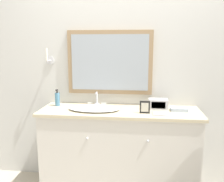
% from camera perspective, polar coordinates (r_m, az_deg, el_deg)
% --- Properties ---
extents(wall_back, '(8.00, 0.18, 2.55)m').
position_cam_1_polar(wall_back, '(2.82, 2.21, 4.33)').
color(wall_back, silver).
rests_on(wall_back, ground_plane).
extents(vanity_counter, '(1.67, 0.53, 0.91)m').
position_cam_1_polar(vanity_counter, '(2.76, 1.68, -13.54)').
color(vanity_counter, beige).
rests_on(vanity_counter, ground_plane).
extents(sink_basin, '(0.54, 0.35, 0.16)m').
position_cam_1_polar(sink_basin, '(2.61, -4.07, -3.90)').
color(sink_basin, white).
rests_on(sink_basin, vanity_counter).
extents(soap_bottle, '(0.05, 0.05, 0.19)m').
position_cam_1_polar(soap_bottle, '(2.83, -12.37, -1.78)').
color(soap_bottle, teal).
rests_on(soap_bottle, vanity_counter).
extents(appliance_box, '(0.20, 0.13, 0.10)m').
position_cam_1_polar(appliance_box, '(2.69, 10.48, -2.91)').
color(appliance_box, '#BCBCC1').
rests_on(appliance_box, vanity_counter).
extents(picture_frame, '(0.10, 0.01, 0.13)m').
position_cam_1_polar(picture_frame, '(2.49, 7.51, -3.68)').
color(picture_frame, black).
rests_on(picture_frame, vanity_counter).
extents(hand_towel_near_sink, '(0.17, 0.11, 0.03)m').
position_cam_1_polar(hand_towel_near_sink, '(2.67, 15.05, -4.02)').
color(hand_towel_near_sink, '#A8B7C6').
rests_on(hand_towel_near_sink, vanity_counter).
extents(metal_tray, '(0.15, 0.12, 0.01)m').
position_cam_1_polar(metal_tray, '(2.49, 11.07, -5.16)').
color(metal_tray, silver).
rests_on(metal_tray, vanity_counter).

